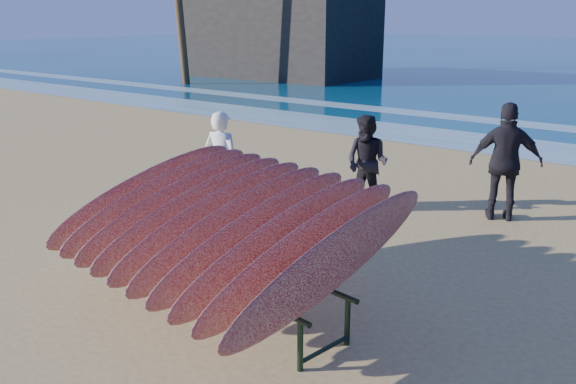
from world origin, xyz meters
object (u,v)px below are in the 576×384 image
object	(u,v)px
surfboard_rack	(223,224)
person_dark_a	(367,163)
person_white	(222,163)
person_dark_b	(506,162)
building	(279,36)

from	to	relation	value
surfboard_rack	person_dark_a	bearing A→B (deg)	106.79
surfboard_rack	person_white	xyz separation A→B (m)	(-2.32, 2.40, -0.13)
person_white	person_dark_b	distance (m)	4.44
surfboard_rack	building	world-z (taller)	building
surfboard_rack	person_white	size ratio (longest dim) A/B	2.10
surfboard_rack	person_dark_b	size ratio (longest dim) A/B	1.91
surfboard_rack	building	distance (m)	27.03
person_white	building	xyz separation A→B (m)	(-14.06, 19.07, 1.29)
person_dark_a	building	world-z (taller)	building
person_dark_a	building	size ratio (longest dim) A/B	0.16
person_dark_a	person_dark_b	xyz separation A→B (m)	(1.99, 0.82, 0.14)
person_white	person_dark_a	distance (m)	2.37
person_dark_a	building	bearing A→B (deg)	130.54
person_dark_b	surfboard_rack	bearing A→B (deg)	49.98
building	person_dark_b	bearing A→B (deg)	-43.08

